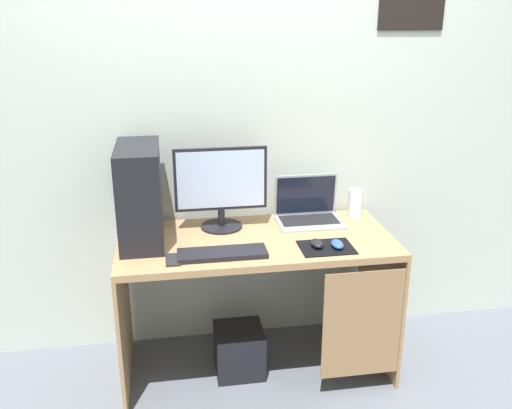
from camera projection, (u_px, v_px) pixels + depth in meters
name	position (u px, v px, depth m)	size (l,w,h in m)	color
ground_plane	(256.00, 364.00, 3.08)	(8.00, 8.00, 0.00)	slate
wall_back	(245.00, 117.00, 2.99)	(4.00, 0.05, 2.60)	beige
desk	(260.00, 267.00, 2.88)	(1.39, 0.65, 0.75)	#A37A51
pc_tower	(140.00, 194.00, 2.73)	(0.21, 0.45, 0.48)	black
monitor	(221.00, 188.00, 2.89)	(0.48, 0.22, 0.44)	black
laptop	(308.00, 212.00, 3.05)	(0.35, 0.25, 0.25)	#9EA3A8
speaker	(355.00, 203.00, 3.10)	(0.08, 0.08, 0.16)	white
keyboard	(222.00, 253.00, 2.62)	(0.42, 0.14, 0.02)	black
mousepad	(326.00, 247.00, 2.71)	(0.26, 0.20, 0.01)	black
mouse_left	(317.00, 243.00, 2.71)	(0.06, 0.10, 0.03)	black
mouse_right	(337.00, 244.00, 2.70)	(0.06, 0.10, 0.03)	#2D51B2
cell_phone	(173.00, 260.00, 2.58)	(0.07, 0.13, 0.01)	#232326
subwoofer	(239.00, 350.00, 2.99)	(0.25, 0.25, 0.25)	black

